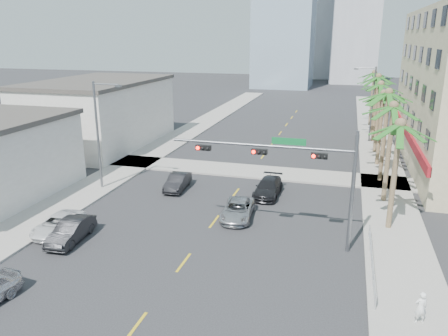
% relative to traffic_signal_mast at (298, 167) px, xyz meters
% --- Properties ---
extents(ground, '(260.00, 260.00, 0.00)m').
position_rel_traffic_signal_mast_xyz_m(ground, '(-5.78, -7.95, -5.06)').
color(ground, '#262628').
rests_on(ground, ground).
extents(sidewalk_right, '(4.00, 120.00, 0.15)m').
position_rel_traffic_signal_mast_xyz_m(sidewalk_right, '(6.22, 12.05, -4.99)').
color(sidewalk_right, gray).
rests_on(sidewalk_right, ground).
extents(sidewalk_left, '(4.00, 120.00, 0.15)m').
position_rel_traffic_signal_mast_xyz_m(sidewalk_left, '(-17.78, 12.05, -4.99)').
color(sidewalk_left, gray).
rests_on(sidewalk_left, ground).
extents(sidewalk_cross, '(80.00, 4.00, 0.15)m').
position_rel_traffic_signal_mast_xyz_m(sidewalk_cross, '(-5.78, 14.05, -4.99)').
color(sidewalk_cross, gray).
rests_on(sidewalk_cross, ground).
extents(building_left_far, '(11.00, 18.00, 7.20)m').
position_rel_traffic_signal_mast_xyz_m(building_left_far, '(-25.28, 20.05, -1.46)').
color(building_left_far, beige).
rests_on(building_left_far, ground).
extents(tower_far_center, '(16.00, 16.00, 42.00)m').
position_rel_traffic_signal_mast_xyz_m(tower_far_center, '(-8.78, 117.05, 15.94)').
color(tower_far_center, '#ADADB2').
rests_on(tower_far_center, ground).
extents(traffic_signal_mast, '(11.12, 0.54, 7.20)m').
position_rel_traffic_signal_mast_xyz_m(traffic_signal_mast, '(0.00, 0.00, 0.00)').
color(traffic_signal_mast, slate).
rests_on(traffic_signal_mast, ground).
extents(palm_tree_0, '(4.80, 4.80, 7.80)m').
position_rel_traffic_signal_mast_xyz_m(palm_tree_0, '(5.82, 4.05, 2.02)').
color(palm_tree_0, brown).
rests_on(palm_tree_0, ground).
extents(palm_tree_1, '(4.80, 4.80, 8.16)m').
position_rel_traffic_signal_mast_xyz_m(palm_tree_1, '(5.82, 9.25, 2.37)').
color(palm_tree_1, brown).
rests_on(palm_tree_1, ground).
extents(palm_tree_2, '(4.80, 4.80, 8.52)m').
position_rel_traffic_signal_mast_xyz_m(palm_tree_2, '(5.82, 14.45, 2.72)').
color(palm_tree_2, brown).
rests_on(palm_tree_2, ground).
extents(palm_tree_3, '(4.80, 4.80, 7.80)m').
position_rel_traffic_signal_mast_xyz_m(palm_tree_3, '(5.82, 19.65, 2.02)').
color(palm_tree_3, brown).
rests_on(palm_tree_3, ground).
extents(palm_tree_4, '(4.80, 4.80, 8.16)m').
position_rel_traffic_signal_mast_xyz_m(palm_tree_4, '(5.82, 24.85, 2.37)').
color(palm_tree_4, brown).
rests_on(palm_tree_4, ground).
extents(palm_tree_5, '(4.80, 4.80, 8.52)m').
position_rel_traffic_signal_mast_xyz_m(palm_tree_5, '(5.82, 30.05, 2.72)').
color(palm_tree_5, brown).
rests_on(palm_tree_5, ground).
extents(palm_tree_6, '(4.80, 4.80, 7.80)m').
position_rel_traffic_signal_mast_xyz_m(palm_tree_6, '(5.82, 35.25, 2.02)').
color(palm_tree_6, brown).
rests_on(palm_tree_6, ground).
extents(palm_tree_7, '(4.80, 4.80, 8.16)m').
position_rel_traffic_signal_mast_xyz_m(palm_tree_7, '(5.82, 40.45, 2.37)').
color(palm_tree_7, brown).
rests_on(palm_tree_7, ground).
extents(streetlight_left, '(2.55, 0.25, 9.00)m').
position_rel_traffic_signal_mast_xyz_m(streetlight_left, '(-16.78, 6.05, -0.00)').
color(streetlight_left, slate).
rests_on(streetlight_left, ground).
extents(streetlight_right, '(2.55, 0.25, 9.00)m').
position_rel_traffic_signal_mast_xyz_m(streetlight_right, '(5.21, 30.05, -0.00)').
color(streetlight_right, slate).
rests_on(streetlight_right, ground).
extents(guardrail, '(0.08, 8.08, 1.00)m').
position_rel_traffic_signal_mast_xyz_m(guardrail, '(4.52, -1.95, -4.39)').
color(guardrail, silver).
rests_on(guardrail, ground).
extents(car_parked_mid, '(1.76, 4.24, 1.36)m').
position_rel_traffic_signal_mast_xyz_m(car_parked_mid, '(-13.58, -3.27, -4.38)').
color(car_parked_mid, black).
rests_on(car_parked_mid, ground).
extents(car_parked_far, '(2.05, 4.26, 1.17)m').
position_rel_traffic_signal_mast_xyz_m(car_parked_far, '(-15.18, -2.41, -4.48)').
color(car_parked_far, white).
rests_on(car_parked_far, ground).
extents(car_lane_left, '(1.67, 4.09, 1.32)m').
position_rel_traffic_signal_mast_xyz_m(car_lane_left, '(-10.72, 7.64, -4.40)').
color(car_lane_left, black).
rests_on(car_lane_left, ground).
extents(car_lane_center, '(2.41, 4.63, 1.24)m').
position_rel_traffic_signal_mast_xyz_m(car_lane_center, '(-4.38, 3.12, -4.44)').
color(car_lane_center, '#A8A9AD').
rests_on(car_lane_center, ground).
extents(car_lane_right, '(1.94, 4.65, 1.34)m').
position_rel_traffic_signal_mast_xyz_m(car_lane_right, '(-3.12, 8.24, -4.39)').
color(car_lane_right, black).
rests_on(car_lane_right, ground).
extents(pedestrian, '(0.65, 0.53, 1.55)m').
position_rel_traffic_signal_mast_xyz_m(pedestrian, '(6.37, -6.39, -4.14)').
color(pedestrian, white).
rests_on(pedestrian, sidewalk_right).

